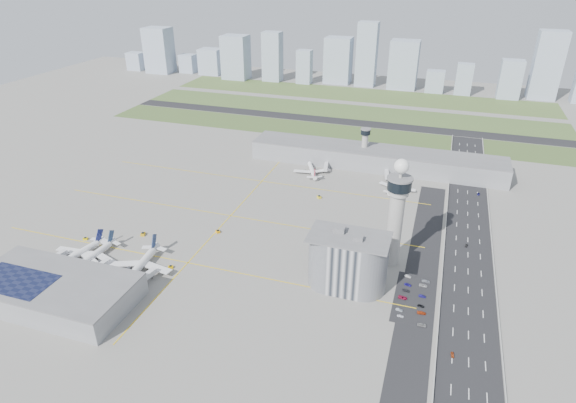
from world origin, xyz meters
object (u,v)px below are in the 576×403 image
(secondary_tower, at_px, (365,144))
(car_hw_2, at_px, (478,194))
(car_hw_1, at_px, (466,245))
(control_tower, at_px, (397,209))
(tug_3, at_px, (218,231))
(tug_4, at_px, (319,197))
(airplane_near_b, at_px, (92,253))
(car_lot_8, at_px, (421,306))
(car_lot_11, at_px, (426,281))
(car_hw_4, at_px, (459,161))
(jet_bridge_far_0, at_px, (326,165))
(tug_2, at_px, (171,267))
(jet_bridge_near_2, at_px, (137,285))
(car_lot_7, at_px, (422,313))
(airplane_near_a, at_px, (76,251))
(car_lot_6, at_px, (422,325))
(tug_1, at_px, (143,234))
(car_lot_1, at_px, (399,310))
(car_lot_9, at_px, (422,296))
(car_lot_0, at_px, (400,316))
(car_lot_10, at_px, (423,285))
(car_lot_3, at_px, (406,291))
(car_lot_5, at_px, (408,276))
(tug_5, at_px, (393,189))
(airplane_far_a, at_px, (312,167))
(car_lot_2, at_px, (403,297))
(jet_bridge_near_0, at_px, (46,265))
(jet_bridge_near_1, at_px, (90,275))
(tug_0, at_px, (85,238))
(airplane_near_c, at_px, (139,263))
(car_lot_4, at_px, (408,285))
(car_hw_0, at_px, (452,355))
(airplane_far_b, at_px, (398,183))
(admin_building, at_px, (348,262))

(secondary_tower, height_order, car_hw_2, secondary_tower)
(car_hw_1, bearing_deg, control_tower, -134.91)
(tug_3, relative_size, tug_4, 0.92)
(airplane_near_b, bearing_deg, car_lot_8, 99.01)
(car_lot_11, bearing_deg, car_hw_4, -6.74)
(jet_bridge_far_0, height_order, tug_2, jet_bridge_far_0)
(car_lot_8, distance_m, car_hw_4, 209.99)
(jet_bridge_near_2, height_order, car_lot_7, jet_bridge_near_2)
(airplane_near_a, bearing_deg, car_lot_6, 103.35)
(tug_1, xyz_separation_m, tug_4, (93.20, 86.82, -0.02))
(car_hw_1, bearing_deg, airplane_near_a, -150.27)
(car_lot_1, distance_m, car_lot_9, 17.94)
(car_hw_2, bearing_deg, tug_2, -133.45)
(jet_bridge_near_2, relative_size, car_hw_2, 3.58)
(car_lot_0, height_order, car_lot_10, car_lot_10)
(tug_4, bearing_deg, car_lot_3, 88.72)
(car_lot_5, bearing_deg, tug_5, 19.84)
(car_lot_5, relative_size, car_lot_8, 1.08)
(airplane_near_b, relative_size, tug_2, 13.73)
(secondary_tower, bearing_deg, airplane_far_a, -139.50)
(car_lot_2, height_order, car_lot_3, car_lot_2)
(jet_bridge_near_0, height_order, car_hw_1, jet_bridge_near_0)
(car_lot_7, relative_size, car_lot_11, 1.00)
(airplane_near_b, height_order, car_lot_7, airplane_near_b)
(airplane_far_a, height_order, jet_bridge_near_1, airplane_far_a)
(tug_0, relative_size, car_lot_10, 0.64)
(airplane_near_b, height_order, car_hw_2, airplane_near_b)
(airplane_near_c, distance_m, jet_bridge_near_1, 26.44)
(car_lot_4, height_order, car_hw_0, car_lot_4)
(car_lot_5, height_order, car_lot_7, car_lot_7)
(car_lot_0, bearing_deg, airplane_near_b, 92.62)
(secondary_tower, distance_m, tug_2, 203.63)
(car_lot_2, bearing_deg, airplane_near_b, 103.52)
(car_hw_0, bearing_deg, control_tower, 112.61)
(car_hw_1, height_order, car_hw_2, car_hw_1)
(control_tower, height_order, tug_1, control_tower)
(secondary_tower, bearing_deg, tug_0, -129.06)
(tug_4, bearing_deg, airplane_far_a, -106.86)
(car_lot_6, bearing_deg, airplane_near_a, 91.30)
(car_lot_8, bearing_deg, jet_bridge_far_0, 35.60)
(car_hw_1, xyz_separation_m, car_hw_4, (-5.79, 141.78, 0.05))
(tug_3, bearing_deg, car_lot_6, 112.00)
(airplane_far_b, bearing_deg, airplane_near_a, 145.97)
(tug_4, height_order, tug_5, tug_4)
(tug_2, relative_size, car_lot_6, 0.66)
(tug_5, bearing_deg, airplane_near_b, -117.23)
(admin_building, bearing_deg, airplane_far_a, 112.76)
(control_tower, xyz_separation_m, jet_bridge_near_0, (-185.00, -69.00, -32.19))
(airplane_far_a, xyz_separation_m, car_lot_4, (90.81, -130.37, -4.39))
(airplane_near_a, distance_m, car_hw_4, 311.46)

